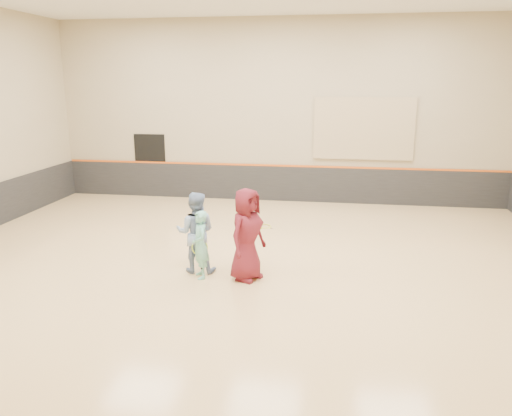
% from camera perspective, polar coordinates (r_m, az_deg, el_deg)
% --- Properties ---
extents(room, '(15.04, 12.04, 6.22)m').
position_cam_1_polar(room, '(11.26, -1.08, -2.13)').
color(room, tan).
rests_on(room, ground).
extents(wainscot_back, '(14.90, 0.04, 1.20)m').
position_cam_1_polar(wainscot_back, '(17.05, 2.42, 2.82)').
color(wainscot_back, '#232326').
rests_on(wainscot_back, floor).
extents(accent_stripe, '(14.90, 0.03, 0.06)m').
position_cam_1_polar(accent_stripe, '(16.92, 2.44, 4.87)').
color(accent_stripe, '#D85914').
rests_on(accent_stripe, wall_back).
extents(acoustic_panel, '(3.20, 0.08, 2.00)m').
position_cam_1_polar(acoustic_panel, '(16.67, 12.21, 8.86)').
color(acoustic_panel, tan).
rests_on(acoustic_panel, wall_back).
extents(doorway, '(1.10, 0.05, 2.20)m').
position_cam_1_polar(doorway, '(18.03, -11.96, 4.77)').
color(doorway, black).
rests_on(doorway, floor).
extents(girl, '(0.54, 0.62, 1.43)m').
position_cam_1_polar(girl, '(10.40, -6.39, -4.18)').
color(girl, '#7AD4C2').
rests_on(girl, floor).
extents(instructor, '(0.91, 0.75, 1.75)m').
position_cam_1_polar(instructor, '(10.70, -6.91, -2.78)').
color(instructor, '#829CC9').
rests_on(instructor, floor).
extents(young_man, '(0.98, 1.12, 1.93)m').
position_cam_1_polar(young_man, '(10.19, -1.04, -3.03)').
color(young_man, maroon).
rests_on(young_man, floor).
extents(held_racket, '(0.41, 0.41, 0.68)m').
position_cam_1_polar(held_racket, '(10.49, -6.45, -4.50)').
color(held_racket, '#B0C42B').
rests_on(held_racket, instructor).
extents(spare_racket, '(0.75, 0.75, 0.11)m').
position_cam_1_polar(spare_racket, '(14.08, 1.07, -1.94)').
color(spare_racket, gold).
rests_on(spare_racket, floor).
extents(ball_under_racket, '(0.07, 0.07, 0.07)m').
position_cam_1_polar(ball_under_racket, '(11.13, -0.56, -6.56)').
color(ball_under_racket, '#D4EE37').
rests_on(ball_under_racket, floor).
extents(ball_in_hand, '(0.07, 0.07, 0.07)m').
position_cam_1_polar(ball_in_hand, '(9.96, -0.28, -1.97)').
color(ball_in_hand, gold).
rests_on(ball_in_hand, young_man).
extents(ball_beside_spare, '(0.07, 0.07, 0.07)m').
position_cam_1_polar(ball_beside_spare, '(13.88, 0.58, -2.27)').
color(ball_beside_spare, '#D3E034').
rests_on(ball_beside_spare, floor).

